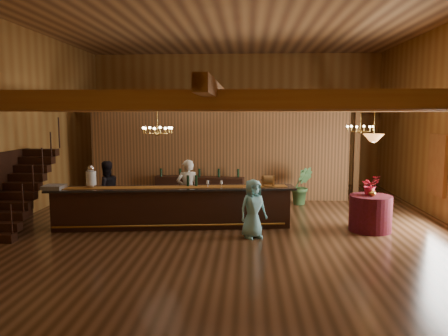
# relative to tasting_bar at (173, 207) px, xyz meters

# --- Properties ---
(floor) EXTENTS (14.00, 14.00, 0.00)m
(floor) POSITION_rel_tasting_bar_xyz_m (1.46, 0.44, -0.55)
(floor) COLOR brown
(floor) RESTS_ON ground
(ceiling) EXTENTS (14.00, 14.00, 0.00)m
(ceiling) POSITION_rel_tasting_bar_xyz_m (1.46, 0.44, 4.95)
(ceiling) COLOR #AC7D49
(ceiling) RESTS_ON wall_back
(wall_back) EXTENTS (12.00, 0.10, 5.50)m
(wall_back) POSITION_rel_tasting_bar_xyz_m (1.46, 7.44, 2.20)
(wall_back) COLOR olive
(wall_back) RESTS_ON floor
(wall_front) EXTENTS (12.00, 0.10, 5.50)m
(wall_front) POSITION_rel_tasting_bar_xyz_m (1.46, -6.56, 2.20)
(wall_front) COLOR olive
(wall_front) RESTS_ON floor
(wall_left) EXTENTS (0.10, 14.00, 5.50)m
(wall_left) POSITION_rel_tasting_bar_xyz_m (-4.54, 0.44, 2.20)
(wall_left) COLOR olive
(wall_left) RESTS_ON floor
(beam_grid) EXTENTS (11.90, 13.90, 0.39)m
(beam_grid) POSITION_rel_tasting_bar_xyz_m (1.46, 0.95, 2.69)
(beam_grid) COLOR olive
(beam_grid) RESTS_ON wall_left
(support_posts) EXTENTS (9.20, 10.20, 3.20)m
(support_posts) POSITION_rel_tasting_bar_xyz_m (1.46, -0.06, 1.05)
(support_posts) COLOR olive
(support_posts) RESTS_ON floor
(partition_wall) EXTENTS (9.00, 0.18, 3.10)m
(partition_wall) POSITION_rel_tasting_bar_xyz_m (0.96, 3.94, 1.00)
(partition_wall) COLOR brown
(partition_wall) RESTS_ON floor
(window_right_back) EXTENTS (0.12, 1.05, 1.75)m
(window_right_back) POSITION_rel_tasting_bar_xyz_m (7.41, 1.44, 1.00)
(window_right_back) COLOR white
(window_right_back) RESTS_ON wall_right
(staircase) EXTENTS (1.00, 2.80, 2.00)m
(staircase) POSITION_rel_tasting_bar_xyz_m (-3.99, -0.30, 0.45)
(staircase) COLOR black
(staircase) RESTS_ON floor
(backroom_boxes) EXTENTS (4.10, 0.60, 1.10)m
(backroom_boxes) POSITION_rel_tasting_bar_xyz_m (1.16, 5.94, -0.02)
(backroom_boxes) COLOR black
(backroom_boxes) RESTS_ON floor
(tasting_bar) EXTENTS (6.52, 1.58, 1.09)m
(tasting_bar) POSITION_rel_tasting_bar_xyz_m (0.00, 0.00, 0.00)
(tasting_bar) COLOR black
(tasting_bar) RESTS_ON floor
(beverage_dispenser) EXTENTS (0.26, 0.26, 0.60)m
(beverage_dispenser) POSITION_rel_tasting_bar_xyz_m (-2.10, -0.20, 0.82)
(beverage_dispenser) COLOR silver
(beverage_dispenser) RESTS_ON tasting_bar
(glass_rack_tray) EXTENTS (0.50, 0.50, 0.10)m
(glass_rack_tray) POSITION_rel_tasting_bar_xyz_m (-3.01, -0.41, 0.58)
(glass_rack_tray) COLOR gray
(glass_rack_tray) RESTS_ON tasting_bar
(raffle_drum) EXTENTS (0.34, 0.24, 0.30)m
(raffle_drum) POSITION_rel_tasting_bar_xyz_m (2.52, 0.25, 0.71)
(raffle_drum) COLOR brown
(raffle_drum) RESTS_ON tasting_bar
(bar_bottle_0) EXTENTS (0.07, 0.07, 0.30)m
(bar_bottle_0) POSITION_rel_tasting_bar_xyz_m (0.39, 0.17, 0.68)
(bar_bottle_0) COLOR black
(bar_bottle_0) RESTS_ON tasting_bar
(bar_bottle_1) EXTENTS (0.07, 0.07, 0.30)m
(bar_bottle_1) POSITION_rel_tasting_bar_xyz_m (0.60, 0.20, 0.68)
(bar_bottle_1) COLOR black
(bar_bottle_1) RESTS_ON tasting_bar
(backbar_shelf) EXTENTS (3.09, 0.86, 0.86)m
(backbar_shelf) POSITION_rel_tasting_bar_xyz_m (0.32, 3.49, -0.12)
(backbar_shelf) COLOR black
(backbar_shelf) RESTS_ON floor
(round_table) EXTENTS (1.07, 1.07, 0.92)m
(round_table) POSITION_rel_tasting_bar_xyz_m (5.14, -0.07, -0.09)
(round_table) COLOR #500F22
(round_table) RESTS_ON floor
(chandelier_left) EXTENTS (0.80, 0.80, 0.79)m
(chandelier_left) POSITION_rel_tasting_bar_xyz_m (-0.46, 0.40, 2.02)
(chandelier_left) COLOR #B08431
(chandelier_left) RESTS_ON beam_grid
(chandelier_right) EXTENTS (0.80, 0.80, 0.79)m
(chandelier_right) POSITION_rel_tasting_bar_xyz_m (5.38, 2.21, 2.02)
(chandelier_right) COLOR #B08431
(chandelier_right) RESTS_ON beam_grid
(pendant_lamp) EXTENTS (0.52, 0.52, 0.90)m
(pendant_lamp) POSITION_rel_tasting_bar_xyz_m (5.14, -0.07, 1.85)
(pendant_lamp) COLOR #B08431
(pendant_lamp) RESTS_ON beam_grid
(bartender) EXTENTS (0.72, 0.56, 1.73)m
(bartender) POSITION_rel_tasting_bar_xyz_m (0.29, 0.81, 0.32)
(bartender) COLOR silver
(bartender) RESTS_ON floor
(staff_second) EXTENTS (1.03, 0.99, 1.68)m
(staff_second) POSITION_rel_tasting_bar_xyz_m (-2.05, 0.78, 0.29)
(staff_second) COLOR black
(staff_second) RESTS_ON floor
(guest) EXTENTS (0.84, 0.75, 1.44)m
(guest) POSITION_rel_tasting_bar_xyz_m (2.11, -0.86, 0.17)
(guest) COLOR #7ED0D7
(guest) RESTS_ON floor
(floor_plant) EXTENTS (0.71, 0.58, 1.27)m
(floor_plant) POSITION_rel_tasting_bar_xyz_m (3.77, 3.16, 0.09)
(floor_plant) COLOR #37602E
(floor_plant) RESTS_ON floor
(table_flowers) EXTENTS (0.56, 0.52, 0.50)m
(table_flowers) POSITION_rel_tasting_bar_xyz_m (5.13, 0.05, 0.63)
(table_flowers) COLOR red
(table_flowers) RESTS_ON round_table
(table_vase) EXTENTS (0.18, 0.18, 0.29)m
(table_vase) POSITION_rel_tasting_bar_xyz_m (5.14, -0.14, 0.52)
(table_vase) COLOR #B08431
(table_vase) RESTS_ON round_table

